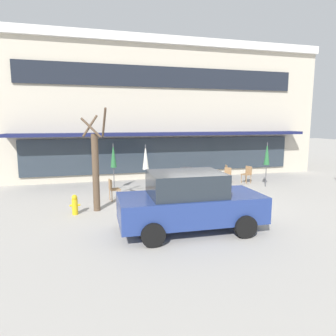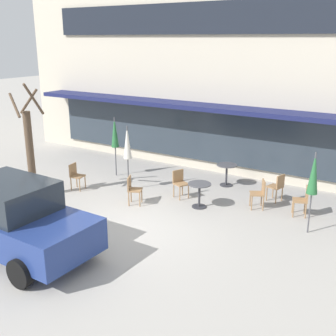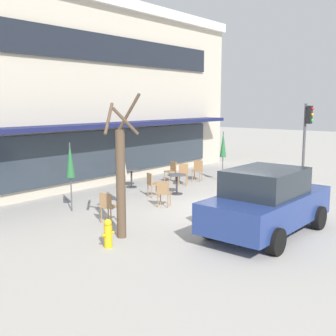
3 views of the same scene
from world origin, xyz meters
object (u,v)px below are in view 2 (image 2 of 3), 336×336
cafe_table_near_wall (199,191)px  cafe_chair_3 (76,174)px  patio_umbrella_corner_open (115,133)px  cafe_chair_2 (303,199)px  patio_umbrella_cream_folded (127,143)px  cafe_chair_0 (260,192)px  cafe_table_streetside (227,171)px  street_tree (30,149)px  fire_hydrant (11,184)px  parked_sedan (13,218)px  cafe_chair_5 (133,188)px  patio_umbrella_green_folded (314,174)px  cafe_chair_1 (180,182)px

cafe_table_near_wall → cafe_chair_3: bearing=-169.4°
patio_umbrella_corner_open → cafe_chair_2: size_ratio=2.47×
patio_umbrella_cream_folded → cafe_chair_0: 4.54m
cafe_table_streetside → cafe_chair_2: 3.20m
cafe_table_near_wall → cafe_chair_0: 1.80m
cafe_table_near_wall → patio_umbrella_cream_folded: bearing=177.9°
street_tree → fire_hydrant: bearing=-158.6°
patio_umbrella_cream_folded → fire_hydrant: (-2.97, -2.44, -1.27)m
street_tree → cafe_chair_3: bearing=61.3°
cafe_table_near_wall → patio_umbrella_cream_folded: size_ratio=0.35×
cafe_chair_3 → street_tree: street_tree is taller
patio_umbrella_corner_open → fire_hydrant: patio_umbrella_corner_open is taller
cafe_table_near_wall → patio_umbrella_cream_folded: 2.98m
cafe_chair_3 → parked_sedan: size_ratio=0.21×
cafe_chair_5 → patio_umbrella_corner_open: bearing=138.8°
cafe_chair_5 → street_tree: bearing=-159.5°
patio_umbrella_corner_open → parked_sedan: size_ratio=0.52×
patio_umbrella_green_folded → cafe_chair_1: patio_umbrella_green_folded is taller
cafe_table_streetside → fire_hydrant: 7.23m
cafe_table_streetside → cafe_chair_2: bearing=-22.8°
cafe_chair_1 → cafe_chair_2: bearing=8.7°
cafe_chair_0 → cafe_chair_3: size_ratio=1.00×
patio_umbrella_green_folded → cafe_chair_5: 5.30m
patio_umbrella_green_folded → parked_sedan: patio_umbrella_green_folded is taller
patio_umbrella_green_folded → parked_sedan: (-5.66, -4.80, -0.75)m
parked_sedan → fire_hydrant: size_ratio=6.01×
cafe_table_near_wall → cafe_chair_1: size_ratio=0.85×
parked_sedan → street_tree: bearing=132.8°
fire_hydrant → cafe_chair_5: bearing=20.7°
patio_umbrella_cream_folded → cafe_chair_1: (1.83, 0.32, -1.10)m
cafe_table_near_wall → cafe_chair_3: cafe_chair_3 is taller
patio_umbrella_cream_folded → cafe_chair_3: bearing=-149.4°
cafe_chair_1 → street_tree: (-4.04, -2.46, 1.05)m
parked_sedan → patio_umbrella_cream_folded: bearing=94.2°
cafe_table_streetside → parked_sedan: bearing=-107.8°
patio_umbrella_cream_folded → patio_umbrella_corner_open: (-1.33, 0.99, 0.00)m
patio_umbrella_green_folded → patio_umbrella_corner_open: size_ratio=1.00×
parked_sedan → street_tree: 3.85m
cafe_chair_5 → fire_hydrant: 4.15m
cafe_table_near_wall → cafe_table_streetside: (-0.13, 2.24, 0.00)m
cafe_chair_1 → parked_sedan: size_ratio=0.21×
street_tree → fire_hydrant: (-0.76, -0.30, -1.22)m
cafe_chair_3 → fire_hydrant: (-1.43, -1.53, -0.17)m
cafe_chair_3 → cafe_chair_1: bearing=20.1°
cafe_chair_2 → cafe_chair_0: bearing=-174.4°
cafe_chair_1 → cafe_chair_5: (-0.91, -1.30, 0.00)m
cafe_chair_1 → fire_hydrant: 5.53m
cafe_table_near_wall → cafe_table_streetside: size_ratio=1.00×
cafe_chair_0 → cafe_chair_1: (-2.51, -0.46, 0.00)m
cafe_chair_0 → fire_hydrant: cafe_chair_0 is taller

